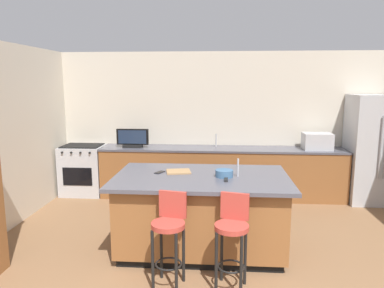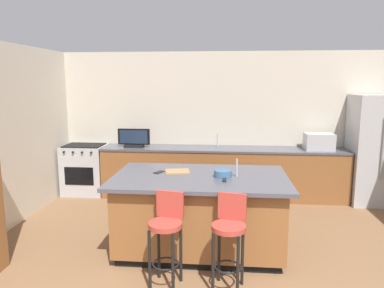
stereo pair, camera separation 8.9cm
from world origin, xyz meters
name	(u,v)px [view 1 (the left image)]	position (x,y,z in m)	size (l,w,h in m)	color
wall_back	(223,123)	(0.00, 4.80, 1.30)	(6.53, 0.12, 2.60)	beige
counter_back	(221,173)	(-0.03, 4.42, 0.45)	(4.33, 0.62, 0.90)	brown
kitchen_island	(201,212)	(-0.29, 2.31, 0.48)	(2.10, 1.29, 0.94)	black
refrigerator	(373,149)	(2.55, 4.37, 0.93)	(0.81, 0.75, 1.85)	#B7BABF
range_oven	(84,170)	(-2.58, 4.42, 0.46)	(0.75, 0.63, 0.92)	#B7BABF
microwave	(317,141)	(1.63, 4.42, 1.04)	(0.48, 0.36, 0.28)	#B7BABF
tv_monitor	(133,139)	(-1.62, 4.37, 1.05)	(0.57, 0.16, 0.33)	black
sink_faucet_back	(216,140)	(-0.13, 4.52, 1.02)	(0.02, 0.02, 0.24)	#B2B2B7
sink_faucet_island	(238,168)	(0.15, 2.31, 1.05)	(0.02, 0.02, 0.22)	#B2B2B7
bar_stool_left	(169,231)	(-0.57, 1.49, 0.57)	(0.34, 0.36, 0.96)	#B23D33
bar_stool_right	(232,233)	(0.06, 1.49, 0.57)	(0.35, 0.37, 0.96)	#B23D33
fruit_bowl	(224,173)	(-0.01, 2.29, 0.98)	(0.21, 0.21, 0.08)	#3F668C
cell_phone	(160,172)	(-0.82, 2.44, 0.94)	(0.07, 0.15, 0.01)	black
tv_remote	(226,179)	(0.01, 2.14, 0.95)	(0.04, 0.17, 0.02)	black
cutting_board	(178,171)	(-0.58, 2.47, 0.95)	(0.30, 0.25, 0.02)	#A87F51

